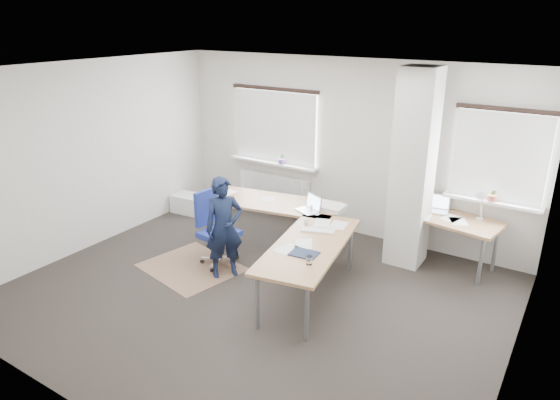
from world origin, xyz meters
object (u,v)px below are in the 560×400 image
Objects in this scene: desk_main at (293,223)px; task_chair at (218,244)px; desk_side at (450,220)px; person at (224,228)px.

task_chair reaches higher than desk_main.
desk_main is 1.88× the size of desk_side.
task_chair is (-0.98, -0.45, -0.39)m from desk_main.
task_chair is at bearing -137.85° from desk_side.
desk_side is 1.06× the size of person.
desk_main is at bearing -7.16° from person.
desk_side is at bearing 38.59° from task_chair.
person reaches higher than desk_side.
person is (-0.68, -0.66, 0.01)m from desk_main.
task_chair is 0.76× the size of person.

